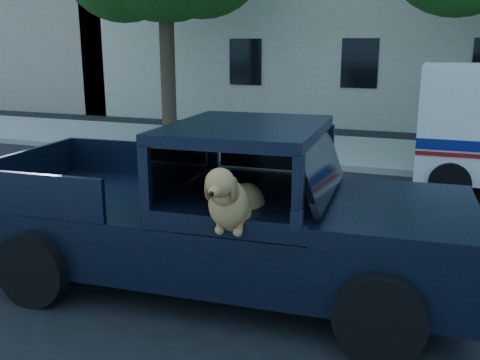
% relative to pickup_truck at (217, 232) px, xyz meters
% --- Properties ---
extents(ground, '(120.00, 120.00, 0.00)m').
position_rel_pickup_truck_xyz_m(ground, '(-1.39, -0.76, -0.66)').
color(ground, black).
rests_on(ground, ground).
extents(far_sidewalk, '(60.00, 4.00, 0.15)m').
position_rel_pickup_truck_xyz_m(far_sidewalk, '(-1.39, 8.44, -0.59)').
color(far_sidewalk, gray).
rests_on(far_sidewalk, ground).
extents(lane_stripes, '(21.60, 0.14, 0.01)m').
position_rel_pickup_truck_xyz_m(lane_stripes, '(0.61, 2.64, -0.65)').
color(lane_stripes, silver).
rests_on(lane_stripes, ground).
extents(building_left, '(12.00, 6.00, 8.00)m').
position_rel_pickup_truck_xyz_m(building_left, '(-16.39, 15.74, 3.34)').
color(building_left, tan).
rests_on(building_left, ground).
extents(pickup_truck, '(5.59, 2.91, 1.95)m').
position_rel_pickup_truck_xyz_m(pickup_truck, '(0.00, 0.00, 0.00)').
color(pickup_truck, black).
rests_on(pickup_truck, ground).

